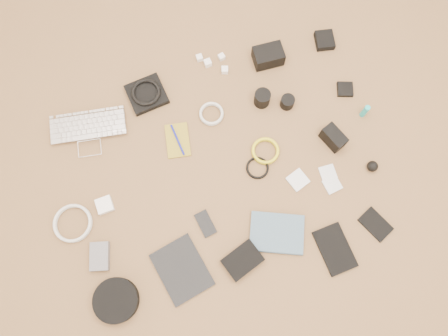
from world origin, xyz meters
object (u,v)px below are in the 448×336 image
object	(u,v)px
dslr_camera	(268,56)
paperback	(276,253)
tablet	(182,270)
laptop	(89,136)
headphone_case	(116,300)
phone	(206,224)

from	to	relation	value
dslr_camera	paperback	distance (m)	0.87
dslr_camera	paperback	xyz separation A→B (m)	(-0.26, -0.82, -0.03)
tablet	laptop	bearing A→B (deg)	96.37
laptop	paperback	bearing A→B (deg)	-41.30
headphone_case	tablet	bearing A→B (deg)	6.92
tablet	phone	distance (m)	0.20
paperback	headphone_case	bearing A→B (deg)	111.02
dslr_camera	phone	xyz separation A→B (m)	(-0.49, -0.62, -0.03)
laptop	dslr_camera	xyz separation A→B (m)	(0.85, 0.11, 0.02)
laptop	headphone_case	xyz separation A→B (m)	(-0.06, -0.69, 0.01)
laptop	headphone_case	bearing A→B (deg)	-85.57
tablet	phone	bearing A→B (deg)	33.36
laptop	tablet	xyz separation A→B (m)	(0.22, -0.66, -0.01)
tablet	headphone_case	world-z (taller)	headphone_case
dslr_camera	phone	size ratio (longest dim) A/B	1.23
paperback	tablet	bearing A→B (deg)	104.54
dslr_camera	headphone_case	world-z (taller)	dslr_camera
laptop	phone	world-z (taller)	laptop
phone	paperback	bearing A→B (deg)	-50.32
laptop	phone	bearing A→B (deg)	-45.83
laptop	tablet	distance (m)	0.70
dslr_camera	phone	bearing A→B (deg)	-125.34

